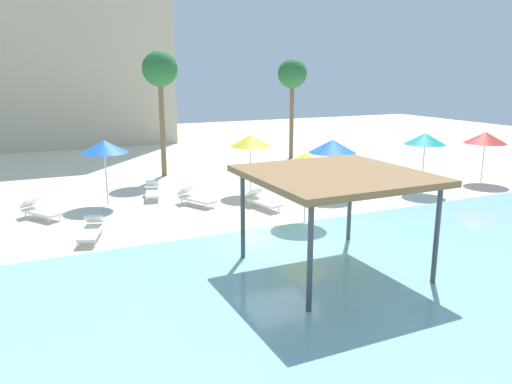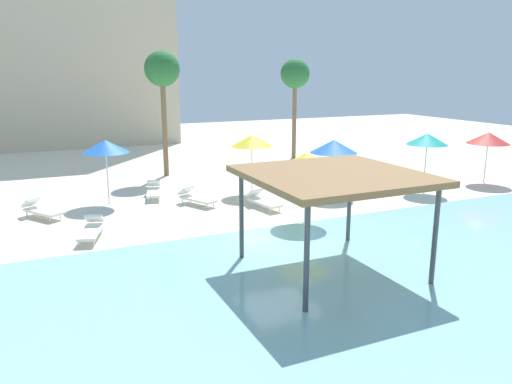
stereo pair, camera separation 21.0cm
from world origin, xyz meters
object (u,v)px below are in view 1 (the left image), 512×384
at_px(palm_tree_0, 292,76).
at_px(shade_pavilion, 335,178).
at_px(beach_umbrella_blue_2, 104,147).
at_px(lounge_chair_1, 363,172).
at_px(lounge_chair_3, 261,200).
at_px(lounge_chair_4, 194,197).
at_px(beach_umbrella_blue_3, 332,146).
at_px(beach_umbrella_yellow_0, 306,160).
at_px(palm_tree_2, 160,72).
at_px(lounge_chair_2, 152,191).
at_px(beach_umbrella_red_6, 486,138).
at_px(beach_umbrella_yellow_5, 251,141).
at_px(beach_umbrella_teal_4, 425,139).
at_px(lounge_chair_6, 91,229).
at_px(lounge_chair_0, 39,210).

bearing_deg(palm_tree_0, shade_pavilion, -115.52).
height_order(beach_umbrella_blue_2, lounge_chair_1, beach_umbrella_blue_2).
height_order(lounge_chair_3, lounge_chair_4, same).
bearing_deg(beach_umbrella_blue_3, beach_umbrella_yellow_0, -135.99).
height_order(lounge_chair_1, palm_tree_2, palm_tree_2).
height_order(lounge_chair_2, palm_tree_2, palm_tree_2).
height_order(shade_pavilion, lounge_chair_4, shade_pavilion).
bearing_deg(lounge_chair_4, shade_pavilion, -17.58).
bearing_deg(beach_umbrella_yellow_0, beach_umbrella_blue_3, 44.01).
xyz_separation_m(beach_umbrella_red_6, palm_tree_2, (-14.73, 8.69, 3.30)).
bearing_deg(beach_umbrella_yellow_5, palm_tree_0, 50.12).
bearing_deg(lounge_chair_4, beach_umbrella_blue_3, 54.97).
bearing_deg(beach_umbrella_teal_4, lounge_chair_2, 160.87).
distance_m(beach_umbrella_yellow_0, beach_umbrella_blue_3, 4.62).
distance_m(beach_umbrella_blue_2, beach_umbrella_teal_4, 14.83).
distance_m(lounge_chair_2, lounge_chair_6, 5.91).
bearing_deg(beach_umbrella_blue_3, lounge_chair_0, 172.55).
distance_m(lounge_chair_2, lounge_chair_3, 5.32).
bearing_deg(beach_umbrella_blue_3, lounge_chair_6, -170.71).
distance_m(beach_umbrella_red_6, lounge_chair_6, 19.99).
height_order(beach_umbrella_yellow_0, lounge_chair_2, beach_umbrella_yellow_0).
relative_size(beach_umbrella_teal_4, beach_umbrella_red_6, 1.07).
xyz_separation_m(beach_umbrella_blue_2, palm_tree_2, (3.86, 4.93, 3.11)).
distance_m(beach_umbrella_blue_3, beach_umbrella_red_6, 8.83).
distance_m(lounge_chair_4, palm_tree_0, 14.11).
bearing_deg(lounge_chair_4, beach_umbrella_red_6, 56.50).
xyz_separation_m(beach_umbrella_blue_2, beach_umbrella_yellow_5, (6.56, -0.80, -0.02)).
bearing_deg(beach_umbrella_blue_2, beach_umbrella_yellow_0, -42.76).
bearing_deg(lounge_chair_2, palm_tree_2, 173.23).
xyz_separation_m(beach_umbrella_yellow_5, lounge_chair_1, (7.00, 0.48, -2.19)).
height_order(beach_umbrella_blue_3, palm_tree_0, palm_tree_0).
bearing_deg(palm_tree_0, beach_umbrella_yellow_0, -116.96).
bearing_deg(palm_tree_0, beach_umbrella_yellow_5, -129.88).
bearing_deg(lounge_chair_1, beach_umbrella_teal_4, -11.55).
bearing_deg(beach_umbrella_blue_3, shade_pavilion, -123.23).
relative_size(palm_tree_0, palm_tree_2, 0.96).
bearing_deg(lounge_chair_6, beach_umbrella_red_6, 110.17).
bearing_deg(beach_umbrella_teal_4, beach_umbrella_yellow_0, -165.41).
height_order(shade_pavilion, beach_umbrella_red_6, shade_pavilion).
height_order(beach_umbrella_yellow_0, beach_umbrella_yellow_5, beach_umbrella_yellow_5).
bearing_deg(lounge_chair_4, beach_umbrella_yellow_0, 10.08).
bearing_deg(lounge_chair_6, palm_tree_0, 146.78).
bearing_deg(lounge_chair_1, beach_umbrella_blue_2, -114.26).
xyz_separation_m(beach_umbrella_blue_3, lounge_chair_1, (3.74, 2.47, -1.98)).
relative_size(lounge_chair_2, lounge_chair_3, 1.01).
xyz_separation_m(lounge_chair_2, palm_tree_0, (11.09, 6.81, 5.06)).
bearing_deg(lounge_chair_0, lounge_chair_1, 59.03).
distance_m(lounge_chair_3, palm_tree_0, 13.79).
distance_m(beach_umbrella_blue_2, palm_tree_0, 15.20).
bearing_deg(lounge_chair_1, lounge_chair_4, -104.74).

